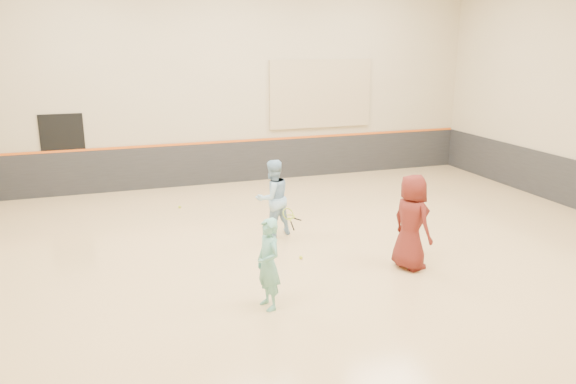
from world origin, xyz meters
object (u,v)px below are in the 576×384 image
object	(u,v)px
spare_racket	(289,216)
instructor	(273,198)
young_man	(411,222)
girl	(268,264)

from	to	relation	value
spare_racket	instructor	bearing A→B (deg)	-124.09
instructor	young_man	size ratio (longest dim) A/B	0.94
girl	young_man	bearing A→B (deg)	92.29
young_man	spare_racket	bearing A→B (deg)	4.50
girl	spare_racket	distance (m)	4.70
girl	spare_racket	world-z (taller)	girl
instructor	spare_racket	world-z (taller)	instructor
instructor	young_man	world-z (taller)	young_man
girl	spare_racket	size ratio (longest dim) A/B	2.20
girl	instructor	size ratio (longest dim) A/B	0.89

